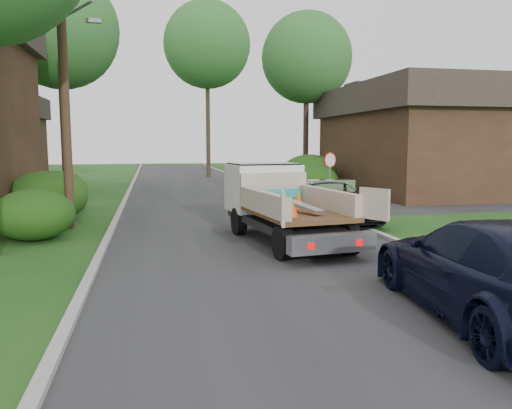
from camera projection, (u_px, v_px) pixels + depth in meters
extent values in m
plane|color=#154313|center=(261.00, 252.00, 13.14)|extent=(120.00, 120.00, 0.00)
cube|color=#28282B|center=(214.00, 206.00, 22.86)|extent=(8.00, 90.00, 0.02)
cube|color=#28282B|center=(461.00, 202.00, 24.33)|extent=(16.00, 7.00, 0.02)
cube|color=#9E9E99|center=(122.00, 207.00, 22.02)|extent=(0.20, 90.00, 0.12)
cube|color=#9E9E99|center=(300.00, 203.00, 23.69)|extent=(0.20, 90.00, 0.12)
cylinder|color=slate|center=(330.00, 184.00, 22.82)|extent=(0.06, 0.06, 2.00)
cylinder|color=#B20A0A|center=(330.00, 160.00, 22.69)|extent=(0.71, 0.32, 0.76)
cylinder|color=#382619|center=(64.00, 77.00, 16.27)|extent=(0.30, 0.30, 10.00)
cylinder|color=slate|center=(75.00, 10.00, 15.65)|extent=(1.22, 0.76, 0.57)
cube|color=slate|center=(94.00, 21.00, 15.33)|extent=(0.45, 0.20, 0.12)
cube|color=#3A2417|center=(427.00, 154.00, 29.11)|extent=(9.00, 12.00, 4.50)
cube|color=#332B26|center=(429.00, 101.00, 28.74)|extent=(9.72, 12.96, 1.60)
cube|color=#332B26|center=(429.00, 87.00, 28.65)|extent=(9.72, 1.80, 0.20)
ellipsoid|color=#1A430F|center=(34.00, 215.00, 14.70)|extent=(2.34, 2.34, 1.53)
ellipsoid|color=#1A430F|center=(47.00, 197.00, 18.02)|extent=(2.86, 2.86, 1.87)
ellipsoid|color=#1A430F|center=(56.00, 190.00, 21.37)|extent=(2.60, 2.60, 1.70)
ellipsoid|color=#1A430F|center=(314.00, 181.00, 26.85)|extent=(2.60, 2.60, 1.70)
ellipsoid|color=#1A430F|center=(309.00, 173.00, 29.87)|extent=(3.38, 3.38, 2.21)
cylinder|color=#2D2119|center=(63.00, 113.00, 27.59)|extent=(0.36, 0.36, 9.00)
sphere|color=#225E23|center=(59.00, 29.00, 27.04)|extent=(6.40, 6.40, 6.40)
cylinder|color=#2D2119|center=(306.00, 123.00, 33.58)|extent=(0.36, 0.36, 8.50)
sphere|color=#225E23|center=(307.00, 58.00, 33.06)|extent=(6.00, 6.00, 6.00)
cylinder|color=#2D2119|center=(208.00, 112.00, 42.03)|extent=(0.36, 0.36, 11.00)
sphere|color=#225E23|center=(207.00, 45.00, 41.36)|extent=(7.20, 7.20, 7.20)
cylinder|color=black|center=(239.00, 221.00, 15.59)|extent=(0.40, 0.89, 0.86)
cylinder|color=black|center=(292.00, 218.00, 16.18)|extent=(0.40, 0.89, 0.86)
cylinder|color=black|center=(283.00, 243.00, 12.17)|extent=(0.40, 0.89, 0.86)
cylinder|color=black|center=(349.00, 239.00, 12.76)|extent=(0.40, 0.89, 0.86)
cube|color=black|center=(287.00, 223.00, 14.24)|extent=(2.62, 5.77, 0.23)
cube|color=white|center=(263.00, 188.00, 16.03)|extent=(2.32, 1.98, 1.49)
cube|color=black|center=(263.00, 171.00, 15.97)|extent=(2.15, 1.82, 0.53)
cube|color=#472D19|center=(297.00, 213.00, 13.57)|extent=(2.54, 3.70, 0.12)
cube|color=beige|center=(274.00, 189.00, 15.13)|extent=(2.11, 0.37, 0.96)
cube|color=beige|center=(264.00, 202.00, 13.22)|extent=(0.66, 3.27, 0.58)
cube|color=beige|center=(329.00, 200.00, 13.84)|extent=(0.66, 3.27, 0.58)
cube|color=silver|center=(332.00, 243.00, 11.69)|extent=(2.23, 0.62, 0.43)
cube|color=#B20505|center=(311.00, 246.00, 11.32)|extent=(0.16, 0.06, 0.15)
cube|color=#B20505|center=(359.00, 243.00, 11.73)|extent=(0.16, 0.06, 0.15)
cube|color=beige|center=(283.00, 208.00, 11.33)|extent=(0.26, 0.86, 0.77)
cube|color=beige|center=(374.00, 204.00, 12.11)|extent=(0.47, 0.80, 0.77)
cube|color=silver|center=(289.00, 201.00, 13.56)|extent=(1.32, 2.37, 0.44)
cone|color=#F2590A|center=(292.00, 207.00, 12.55)|extent=(0.39, 0.39, 0.48)
cone|color=#F2590A|center=(298.00, 200.00, 14.17)|extent=(0.39, 0.39, 0.48)
cube|color=#148C84|center=(284.00, 194.00, 15.00)|extent=(1.06, 0.23, 0.27)
imported|color=black|center=(328.00, 202.00, 18.14)|extent=(3.11, 5.61, 1.49)
imported|color=black|center=(495.00, 270.00, 8.01)|extent=(2.99, 5.99, 1.67)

